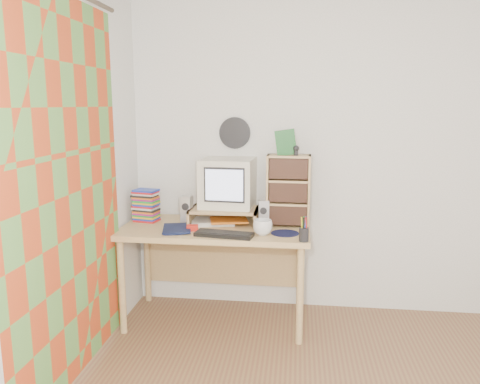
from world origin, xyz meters
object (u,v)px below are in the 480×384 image
(crt_monitor, at_px, (227,183))
(keyboard, at_px, (224,234))
(dvd_stack, at_px, (146,205))
(cd_rack, at_px, (288,191))
(diary, at_px, (163,227))
(desk, at_px, (217,241))
(mug, at_px, (263,227))

(crt_monitor, xyz_separation_m, keyboard, (0.04, -0.40, -0.29))
(dvd_stack, bearing_deg, crt_monitor, 15.86)
(cd_rack, bearing_deg, diary, -162.10)
(desk, relative_size, keyboard, 3.46)
(crt_monitor, distance_m, dvd_stack, 0.66)
(desk, bearing_deg, dvd_stack, 176.04)
(crt_monitor, height_order, mug, crt_monitor)
(crt_monitor, bearing_deg, mug, -43.38)
(cd_rack, bearing_deg, mug, -119.75)
(cd_rack, relative_size, mug, 3.93)
(crt_monitor, relative_size, diary, 1.60)
(crt_monitor, relative_size, mug, 2.88)
(keyboard, bearing_deg, crt_monitor, 103.86)
(crt_monitor, height_order, keyboard, crt_monitor)
(crt_monitor, distance_m, diary, 0.60)
(keyboard, bearing_deg, mug, 23.63)
(crt_monitor, distance_m, mug, 0.51)
(mug, bearing_deg, keyboard, -164.93)
(dvd_stack, relative_size, cd_rack, 0.47)
(dvd_stack, bearing_deg, desk, 7.65)
(crt_monitor, xyz_separation_m, dvd_stack, (-0.64, -0.05, -0.18))
(desk, xyz_separation_m, diary, (-0.36, -0.22, 0.16))
(cd_rack, height_order, diary, cd_rack)
(cd_rack, relative_size, diary, 2.18)
(dvd_stack, height_order, cd_rack, cd_rack)
(desk, xyz_separation_m, crt_monitor, (0.07, 0.09, 0.44))
(mug, bearing_deg, desk, 146.82)
(diary, bearing_deg, mug, -14.31)
(keyboard, distance_m, dvd_stack, 0.77)
(dvd_stack, bearing_deg, diary, -39.85)
(keyboard, xyz_separation_m, diary, (-0.46, 0.09, 0.01))
(desk, bearing_deg, mug, -33.18)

